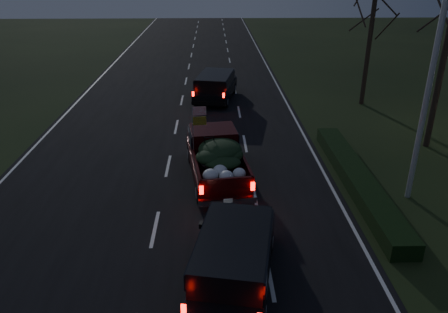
# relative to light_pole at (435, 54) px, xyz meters

# --- Properties ---
(ground) EXTENTS (120.00, 120.00, 0.00)m
(ground) POSITION_rel_light_pole_xyz_m (-9.50, -2.00, -5.48)
(ground) COLOR black
(ground) RESTS_ON ground
(road_asphalt) EXTENTS (14.00, 120.00, 0.02)m
(road_asphalt) POSITION_rel_light_pole_xyz_m (-9.50, -2.00, -5.47)
(road_asphalt) COLOR black
(road_asphalt) RESTS_ON ground
(hedge_row) EXTENTS (1.00, 10.00, 0.60)m
(hedge_row) POSITION_rel_light_pole_xyz_m (-1.70, 1.00, -5.18)
(hedge_row) COLOR black
(hedge_row) RESTS_ON ground
(light_pole) EXTENTS (0.50, 0.90, 9.16)m
(light_pole) POSITION_rel_light_pole_xyz_m (0.00, 0.00, 0.00)
(light_pole) COLOR silver
(light_pole) RESTS_ON ground
(bare_tree_far) EXTENTS (3.60, 3.60, 7.00)m
(bare_tree_far) POSITION_rel_light_pole_xyz_m (2.00, 12.00, -0.25)
(bare_tree_far) COLOR black
(bare_tree_far) RESTS_ON ground
(pickup_truck) EXTENTS (2.71, 5.55, 2.80)m
(pickup_truck) POSITION_rel_light_pole_xyz_m (-7.37, 1.83, -4.43)
(pickup_truck) COLOR black
(pickup_truck) RESTS_ON ground
(lead_suv) EXTENTS (2.98, 5.27, 1.43)m
(lead_suv) POSITION_rel_light_pole_xyz_m (-7.30, 13.01, -4.40)
(lead_suv) COLOR black
(lead_suv) RESTS_ON ground
(rear_suv) EXTENTS (2.78, 4.96, 1.35)m
(rear_suv) POSITION_rel_light_pole_xyz_m (-6.95, -4.80, -4.46)
(rear_suv) COLOR black
(rear_suv) RESTS_ON ground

